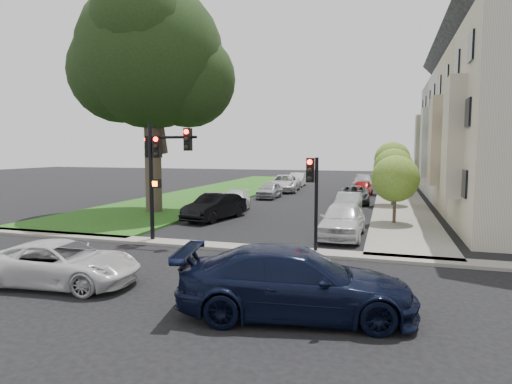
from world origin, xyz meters
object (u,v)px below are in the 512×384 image
(car_cross_far, at_px, (296,282))
(car_parked_3, at_px, (362,188))
(car_parked_1, at_px, (348,203))
(small_tree_b, at_px, (393,168))
(car_parked_4, at_px, (363,182))
(car_parked_9, at_px, (297,180))
(car_parked_7, at_px, (270,190))
(traffic_signal_main, at_px, (159,161))
(car_parked_8, at_px, (284,183))
(small_tree_c, at_px, (392,160))
(car_parked_2, at_px, (354,195))
(car_cross_near, at_px, (61,263))
(eucalyptus, at_px, (150,57))
(car_parked_0, at_px, (342,220))
(small_tree_a, at_px, (395,179))
(car_parked_6, at_px, (234,201))
(traffic_signal_secondary, at_px, (313,187))
(car_parked_5, at_px, (215,207))

(car_cross_far, xyz_separation_m, car_parked_3, (-0.01, 28.11, -0.14))
(car_parked_1, bearing_deg, small_tree_b, 59.98)
(car_parked_4, bearing_deg, car_parked_9, 174.75)
(car_parked_1, relative_size, car_parked_9, 0.90)
(car_parked_7, height_order, car_parked_9, car_parked_9)
(traffic_signal_main, height_order, car_parked_4, traffic_signal_main)
(car_cross_far, relative_size, car_parked_1, 1.42)
(car_parked_3, xyz_separation_m, car_parked_7, (-7.16, -4.10, -0.02))
(traffic_signal_main, relative_size, car_parked_3, 1.27)
(car_parked_4, bearing_deg, car_parked_8, -141.63)
(small_tree_c, xyz_separation_m, car_parked_2, (-2.71, -7.48, -2.45))
(car_cross_near, xyz_separation_m, car_cross_far, (7.03, -0.31, 0.18))
(small_tree_b, bearing_deg, car_parked_2, 158.14)
(eucalyptus, relative_size, car_parked_0, 3.04)
(car_cross_far, bearing_deg, car_parked_0, -11.30)
(eucalyptus, bearing_deg, traffic_signal_main, -57.39)
(small_tree_b, xyz_separation_m, car_parked_8, (-9.75, 8.35, -1.90))
(small_tree_c, relative_size, car_parked_9, 1.06)
(small_tree_a, height_order, car_parked_6, small_tree_a)
(car_cross_near, xyz_separation_m, car_parked_6, (-0.28, 15.60, 0.01))
(small_tree_b, distance_m, car_parked_9, 17.67)
(eucalyptus, relative_size, car_parked_8, 2.44)
(car_parked_4, bearing_deg, eucalyptus, -119.25)
(car_parked_2, bearing_deg, small_tree_a, -77.16)
(car_parked_7, bearing_deg, car_parked_8, 91.71)
(traffic_signal_secondary, height_order, car_parked_5, traffic_signal_secondary)
(car_cross_near, distance_m, car_parked_0, 11.80)
(car_cross_far, xyz_separation_m, car_parked_5, (-7.25, 12.49, -0.07))
(small_tree_a, height_order, small_tree_b, small_tree_b)
(car_parked_0, bearing_deg, small_tree_a, 60.76)
(traffic_signal_secondary, bearing_deg, car_parked_1, 87.82)
(small_tree_b, distance_m, car_parked_6, 11.40)
(small_tree_a, xyz_separation_m, car_parked_9, (-9.75, 22.40, -1.72))
(car_cross_far, height_order, car_parked_4, car_cross_far)
(small_tree_b, distance_m, car_parked_3, 7.35)
(eucalyptus, bearing_deg, car_cross_near, -69.92)
(small_tree_c, bearing_deg, car_parked_7, -147.86)
(traffic_signal_main, height_order, car_parked_7, traffic_signal_main)
(car_parked_1, xyz_separation_m, car_parked_8, (-7.08, 12.67, 0.15))
(small_tree_a, xyz_separation_m, small_tree_b, (0.00, 7.79, 0.25))
(car_cross_near, relative_size, car_parked_0, 0.99)
(traffic_signal_main, xyz_separation_m, car_parked_9, (-0.14, 29.76, -2.75))
(small_tree_a, bearing_deg, car_parked_1, 127.61)
(car_parked_6, distance_m, car_parked_7, 8.10)
(car_parked_4, bearing_deg, small_tree_c, -64.62)
(small_tree_b, bearing_deg, car_parked_7, 165.23)
(car_parked_4, height_order, car_parked_8, car_parked_8)
(small_tree_c, height_order, traffic_signal_secondary, small_tree_c)
(car_parked_6, relative_size, car_parked_8, 0.78)
(traffic_signal_main, distance_m, car_parked_5, 6.74)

